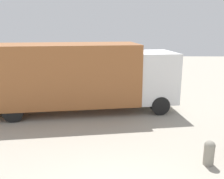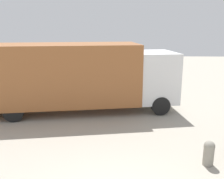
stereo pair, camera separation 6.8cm
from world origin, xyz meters
TOP-DOWN VIEW (x-y plane):
  - delivery_truck at (-1.77, 7.31)m, footprint 9.30×3.95m
  - bollard_near_bench at (2.80, 2.58)m, footprint 0.32×0.32m

SIDE VIEW (x-z plane):
  - bollard_near_bench at x=2.80m, z-range 0.03..0.78m
  - delivery_truck at x=-1.77m, z-range 0.16..3.32m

